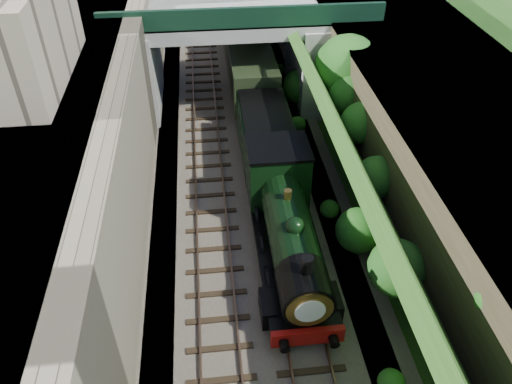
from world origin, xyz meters
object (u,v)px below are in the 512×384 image
at_px(tree, 348,69).
at_px(tender, 265,139).
at_px(locomotive, 287,226).
at_px(road_bridge, 247,43).

relative_size(tree, tender, 1.10).
xyz_separation_m(tree, locomotive, (-4.71, -9.12, -2.75)).
height_order(locomotive, tender, locomotive).
relative_size(road_bridge, tree, 2.42).
distance_m(road_bridge, tree, 7.57).
bearing_deg(tender, locomotive, -90.00).
bearing_deg(tender, tree, 20.42).
xyz_separation_m(road_bridge, locomotive, (0.26, -14.80, -2.18)).
distance_m(road_bridge, locomotive, 14.96).
relative_size(road_bridge, locomotive, 1.56).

